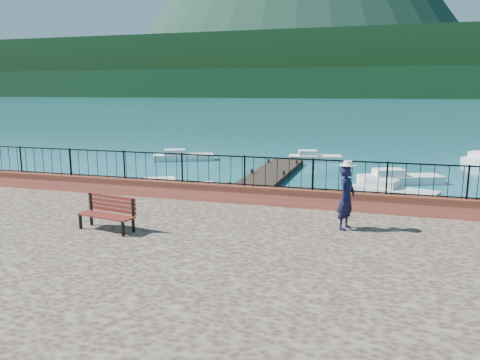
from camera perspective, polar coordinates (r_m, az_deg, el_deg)
The scene contains 14 objects.
ground at distance 12.28m, azimuth -3.02°, elevation -12.31°, with size 2000.00×2000.00×0.00m, color #19596B.
parapet at distance 15.19m, azimuth 1.66°, elevation -1.83°, with size 28.00×0.46×0.58m, color #C65E47.
railing at distance 15.04m, azimuth 1.67°, elevation 1.02°, with size 27.00×0.05×0.95m, color black.
dock at distance 23.82m, azimuth 2.23°, elevation -0.45°, with size 2.00×16.00×0.30m, color #2D231C.
far_forest at distance 310.66m, azimuth 16.44°, elevation 11.23°, with size 900.00×60.00×18.00m, color black.
foothills at distance 371.02m, azimuth 16.66°, elevation 13.11°, with size 900.00×120.00×44.00m, color black.
park_bench at distance 12.82m, azimuth -15.86°, elevation -4.72°, with size 1.68×0.81×0.90m.
person at distance 12.61m, azimuth 12.83°, elevation -2.11°, with size 0.62×0.41×1.71m, color black.
hat at distance 12.44m, azimuth 13.01°, elevation 2.01°, with size 0.44×0.44×0.12m, color white.
boat_0 at distance 22.27m, azimuth -8.20°, elevation -0.70°, with size 4.00×1.30×0.80m, color silver.
boat_1 at distance 22.48m, azimuth 18.30°, elevation -1.04°, with size 3.77×1.30×0.80m, color silver.
boat_2 at distance 26.01m, azimuth 19.00°, elevation 0.48°, with size 4.32×1.30×0.80m, color silver.
boat_3 at distance 32.96m, azimuth -6.88°, elevation 3.09°, with size 4.16×1.30×0.80m, color silver.
boat_4 at distance 32.55m, azimuth 9.19°, elevation 2.93°, with size 3.54×1.30×0.80m, color silver.
Camera 1 is at (3.87, -10.60, 4.84)m, focal length 35.00 mm.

